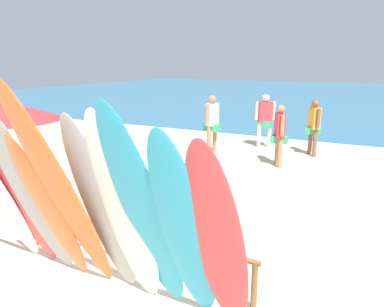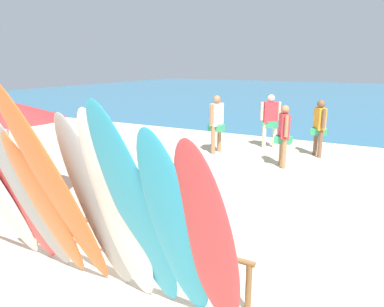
{
  "view_description": "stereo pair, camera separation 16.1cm",
  "coord_description": "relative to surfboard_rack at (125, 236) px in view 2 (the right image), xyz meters",
  "views": [
    {
      "loc": [
        2.66,
        -3.43,
        2.69
      ],
      "look_at": [
        0.0,
        1.82,
        1.21
      ],
      "focal_mm": 34.09,
      "sensor_mm": 36.0,
      "label": 1
    },
    {
      "loc": [
        2.8,
        -3.36,
        2.69
      ],
      "look_at": [
        0.0,
        1.82,
        1.21
      ],
      "focal_mm": 34.09,
      "sensor_mm": 36.0,
      "label": 2
    }
  ],
  "objects": [
    {
      "name": "ground",
      "position": [
        0.0,
        14.0,
        -0.51
      ],
      "size": [
        60.0,
        60.0,
        0.0
      ],
      "primitive_type": "plane",
      "color": "beige"
    },
    {
      "name": "surfboard_grey_5",
      "position": [
        0.14,
        -0.6,
        0.62
      ],
      "size": [
        0.57,
        0.9,
        2.26
      ],
      "primitive_type": "ellipsoid",
      "rotation": [
        0.35,
        0.0,
        -0.05
      ],
      "color": "#999EA3",
      "rests_on": "ground"
    },
    {
      "name": "beachgoer_photographing",
      "position": [
        0.48,
        5.94,
        0.43
      ],
      "size": [
        0.42,
        0.56,
        1.63
      ],
      "rotation": [
        0.0,
        0.0,
        5.17
      ],
      "color": "#9E704C",
      "rests_on": "ground"
    },
    {
      "name": "surfboard_white_6",
      "position": [
        0.5,
        -0.66,
        0.65
      ],
      "size": [
        0.6,
        0.89,
        2.33
      ],
      "primitive_type": "ellipsoid",
      "rotation": [
        0.33,
        0.0,
        -0.05
      ],
      "color": "white",
      "rests_on": "ground"
    },
    {
      "name": "surfboard_orange_4",
      "position": [
        -0.18,
        -0.82,
        0.79
      ],
      "size": [
        0.55,
        1.28,
        2.62
      ],
      "primitive_type": "ellipsoid",
      "rotation": [
        0.43,
        0.0,
        -0.06
      ],
      "color": "orange",
      "rests_on": "ground"
    },
    {
      "name": "surfboard_red_9",
      "position": [
        1.55,
        -0.69,
        0.58
      ],
      "size": [
        0.51,
        0.97,
        2.18
      ],
      "primitive_type": "ellipsoid",
      "rotation": [
        0.39,
        0.0,
        -0.01
      ],
      "color": "#D13D42",
      "rests_on": "ground"
    },
    {
      "name": "surfboard_teal_7",
      "position": [
        0.78,
        -0.72,
        0.7
      ],
      "size": [
        0.63,
        1.12,
        2.44
      ],
      "primitive_type": "ellipsoid",
      "rotation": [
        0.4,
        0.0,
        -0.08
      ],
      "color": "#289EC6",
      "rests_on": "ground"
    },
    {
      "name": "surfboard_red_1",
      "position": [
        -1.15,
        -0.6,
        0.53
      ],
      "size": [
        0.55,
        0.92,
        2.09
      ],
      "primitive_type": "ellipsoid",
      "rotation": [
        0.38,
        0.0,
        0.06
      ],
      "color": "#D13D42",
      "rests_on": "ground"
    },
    {
      "name": "surfboard_rack",
      "position": [
        0.0,
        0.0,
        0.0
      ],
      "size": [
        3.49,
        0.07,
        0.64
      ],
      "color": "brown",
      "rests_on": "ground"
    },
    {
      "name": "beach_umbrella",
      "position": [
        -3.32,
        0.83,
        1.34
      ],
      "size": [
        2.09,
        2.09,
        2.03
      ],
      "color": "silver",
      "rests_on": "ground"
    },
    {
      "name": "beachgoer_strolling",
      "position": [
        -1.69,
        6.5,
        0.49
      ],
      "size": [
        0.45,
        0.66,
        1.74
      ],
      "rotation": [
        0.0,
        0.0,
        1.44
      ],
      "color": "#9E704C",
      "rests_on": "ground"
    },
    {
      "name": "beachgoer_near_rack",
      "position": [
        1.09,
        7.54,
        0.44
      ],
      "size": [
        0.43,
        0.54,
        1.65
      ],
      "rotation": [
        0.0,
        0.0,
        2.13
      ],
      "color": "brown",
      "rests_on": "ground"
    },
    {
      "name": "ocean_water",
      "position": [
        0.0,
        29.6,
        -0.5
      ],
      "size": [
        60.0,
        40.0,
        0.02
      ],
      "primitive_type": "cube",
      "color": "teal",
      "rests_on": "ground"
    },
    {
      "name": "beach_chair_red",
      "position": [
        -3.06,
        3.06,
        -0.09
      ],
      "size": [
        0.76,
        0.89,
        0.79
      ],
      "rotation": [
        0.0,
        0.0,
        0.41
      ],
      "color": "#B7B7BC",
      "rests_on": "ground"
    },
    {
      "name": "surfboard_grey_2",
      "position": [
        -0.82,
        -0.71,
        0.65
      ],
      "size": [
        0.59,
        1.03,
        2.34
      ],
      "primitive_type": "ellipsoid",
      "rotation": [
        0.39,
        0.0,
        0.05
      ],
      "color": "#999EA3",
      "rests_on": "ground"
    },
    {
      "name": "surfboard_teal_8",
      "position": [
        1.21,
        -0.7,
        0.61
      ],
      "size": [
        0.53,
        1.06,
        2.25
      ],
      "primitive_type": "ellipsoid",
      "rotation": [
        0.41,
        0.0,
        0.02
      ],
      "color": "#289EC6",
      "rests_on": "ground"
    },
    {
      "name": "beachgoer_midbeach",
      "position": [
        -0.48,
        7.95,
        0.47
      ],
      "size": [
        0.57,
        0.41,
        1.71
      ],
      "rotation": [
        0.0,
        0.0,
        0.54
      ],
      "color": "beige",
      "rests_on": "ground"
    },
    {
      "name": "surfboard_orange_3",
      "position": [
        -0.57,
        -0.68,
        0.5
      ],
      "size": [
        0.53,
        0.94,
        2.02
      ],
      "primitive_type": "ellipsoid",
      "rotation": [
        0.4,
        0.0,
        -0.06
      ],
      "color": "orange",
      "rests_on": "ground"
    }
  ]
}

